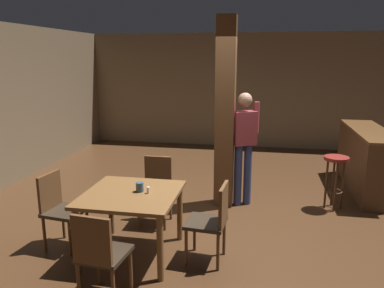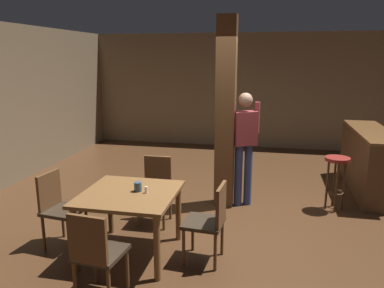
% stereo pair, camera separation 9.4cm
% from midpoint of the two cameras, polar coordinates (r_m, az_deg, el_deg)
% --- Properties ---
extents(ground_plane, '(10.80, 10.80, 0.00)m').
position_cam_midpoint_polar(ground_plane, '(5.41, 5.24, -11.19)').
color(ground_plane, '#422816').
extents(wall_back, '(8.00, 0.10, 2.80)m').
position_cam_midpoint_polar(wall_back, '(9.46, 8.13, 8.01)').
color(wall_back, '#756047').
rests_on(wall_back, ground_plane).
extents(pillar, '(0.28, 0.28, 2.80)m').
position_cam_midpoint_polar(pillar, '(5.55, 4.60, 4.55)').
color(pillar, brown).
rests_on(pillar, ground_plane).
extents(dining_table, '(1.04, 1.04, 0.75)m').
position_cam_midpoint_polar(dining_table, '(4.30, -9.81, -8.71)').
color(dining_table, brown).
rests_on(dining_table, ground_plane).
extents(chair_north, '(0.42, 0.42, 0.89)m').
position_cam_midpoint_polar(chair_north, '(5.14, -6.00, -6.45)').
color(chair_north, '#2D2319').
rests_on(chair_north, ground_plane).
extents(chair_east, '(0.45, 0.45, 0.89)m').
position_cam_midpoint_polar(chair_east, '(4.15, 2.51, -11.29)').
color(chair_east, '#2D2319').
rests_on(chair_east, ground_plane).
extents(chair_west, '(0.47, 0.47, 0.89)m').
position_cam_midpoint_polar(chair_west, '(4.75, -20.13, -8.90)').
color(chair_west, '#2D2319').
rests_on(chair_west, ground_plane).
extents(chair_south, '(0.46, 0.46, 0.89)m').
position_cam_midpoint_polar(chair_south, '(3.62, -14.66, -15.66)').
color(chair_south, '#2D2319').
rests_on(chair_south, ground_plane).
extents(napkin_cup, '(0.09, 0.09, 0.11)m').
position_cam_midpoint_polar(napkin_cup, '(4.26, -8.60, -6.51)').
color(napkin_cup, '#33475B').
rests_on(napkin_cup, dining_table).
extents(salt_shaker, '(0.03, 0.03, 0.07)m').
position_cam_midpoint_polar(salt_shaker, '(4.20, -7.34, -6.98)').
color(salt_shaker, silver).
rests_on(salt_shaker, dining_table).
extents(standing_person, '(0.45, 0.34, 1.72)m').
position_cam_midpoint_polar(standing_person, '(5.61, 7.42, 0.46)').
color(standing_person, maroon).
rests_on(standing_person, ground_plane).
extents(bar_counter, '(0.56, 2.05, 1.05)m').
position_cam_midpoint_polar(bar_counter, '(6.92, 24.05, -2.16)').
color(bar_counter, brown).
rests_on(bar_counter, ground_plane).
extents(bar_stool_near, '(0.35, 0.35, 0.80)m').
position_cam_midpoint_polar(bar_stool_near, '(5.89, 20.60, -3.73)').
color(bar_stool_near, maroon).
rests_on(bar_stool_near, ground_plane).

